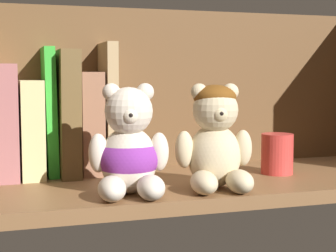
% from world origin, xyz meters
% --- Properties ---
extents(shelf_board, '(0.80, 0.27, 0.02)m').
position_xyz_m(shelf_board, '(0.00, 0.00, 0.01)').
color(shelf_board, brown).
rests_on(shelf_board, ground).
extents(shelf_back_panel, '(0.82, 0.01, 0.30)m').
position_xyz_m(shelf_back_panel, '(0.00, 0.14, 0.15)').
color(shelf_back_panel, brown).
rests_on(shelf_back_panel, ground).
extents(book_4, '(0.03, 0.15, 0.18)m').
position_xyz_m(book_4, '(-0.24, 0.11, 0.11)').
color(book_4, '#9D5C5C').
rests_on(book_4, shelf_board).
extents(book_5, '(0.04, 0.14, 0.15)m').
position_xyz_m(book_5, '(-0.20, 0.11, 0.10)').
color(book_5, '#CEC282').
rests_on(book_5, shelf_board).
extents(book_6, '(0.02, 0.10, 0.21)m').
position_xyz_m(book_6, '(-0.17, 0.11, 0.12)').
color(book_6, green).
rests_on(book_6, shelf_board).
extents(book_7, '(0.03, 0.15, 0.20)m').
position_xyz_m(book_7, '(-0.14, 0.11, 0.12)').
color(book_7, brown).
rests_on(book_7, shelf_board).
extents(book_8, '(0.04, 0.12, 0.17)m').
position_xyz_m(book_8, '(-0.11, 0.11, 0.10)').
color(book_8, '#906045').
rests_on(book_8, shelf_board).
extents(book_9, '(0.02, 0.12, 0.21)m').
position_xyz_m(book_9, '(-0.08, 0.11, 0.13)').
color(book_9, tan).
rests_on(book_9, shelf_board).
extents(teddy_bear_larger, '(0.11, 0.12, 0.15)m').
position_xyz_m(teddy_bear_larger, '(-0.08, -0.08, 0.08)').
color(teddy_bear_larger, beige).
rests_on(teddy_bear_larger, shelf_board).
extents(teddy_bear_smaller, '(0.11, 0.11, 0.15)m').
position_xyz_m(teddy_bear_smaller, '(0.04, -0.08, 0.09)').
color(teddy_bear_smaller, beige).
rests_on(teddy_bear_smaller, shelf_board).
extents(pillar_candle, '(0.05, 0.05, 0.07)m').
position_xyz_m(pillar_candle, '(0.19, -0.00, 0.05)').
color(pillar_candle, '#C63833').
rests_on(pillar_candle, shelf_board).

